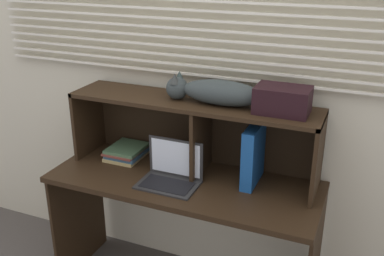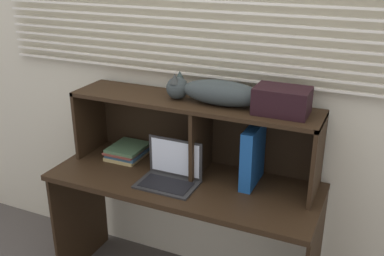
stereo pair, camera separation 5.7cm
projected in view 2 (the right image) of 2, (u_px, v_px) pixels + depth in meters
back_panel_with_blinds at (207, 75)px, 2.47m from camera, size 4.40×0.08×2.50m
desk at (183, 203)px, 2.44m from camera, size 1.45×0.56×0.76m
hutch_shelf_unit at (195, 120)px, 2.40m from camera, size 1.35×0.30×0.41m
cat at (217, 92)px, 2.25m from camera, size 0.72×0.15×0.15m
laptop at (170, 174)px, 2.34m from camera, size 0.31×0.21×0.22m
binder_upright at (253, 155)px, 2.29m from camera, size 0.06×0.25×0.32m
book_stack at (127, 151)px, 2.63m from camera, size 0.20×0.23×0.07m
storage_box at (282, 101)px, 2.13m from camera, size 0.26×0.17×0.13m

